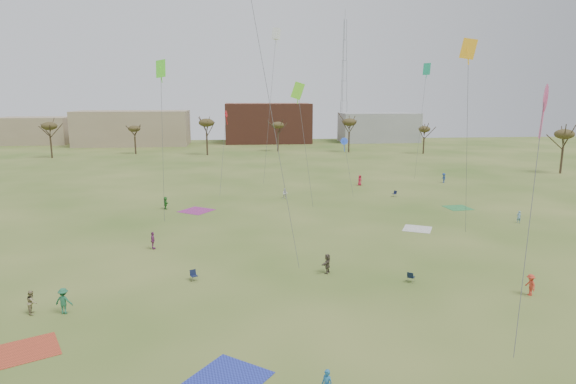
{
  "coord_description": "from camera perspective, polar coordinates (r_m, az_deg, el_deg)",
  "views": [
    {
      "loc": [
        -4.76,
        -33.15,
        14.55
      ],
      "look_at": [
        0.0,
        12.0,
        5.5
      ],
      "focal_mm": 30.43,
      "sensor_mm": 36.0,
      "label": 1
    }
  ],
  "objects": [
    {
      "name": "camp_chair_center",
      "position": [
        40.36,
        14.16,
        -9.82
      ],
      "size": [
        0.73,
        0.74,
        0.87
      ],
      "rotation": [
        0.0,
        0.0,
        2.46
      ],
      "color": "#121E33",
      "rests_on": "ground"
    },
    {
      "name": "flyer_far_a",
      "position": [
        65.13,
        -14.12,
        -1.25
      ],
      "size": [
        0.93,
        1.59,
        1.63
      ],
      "primitive_type": "imported",
      "rotation": [
        0.0,
        0.0,
        1.89
      ],
      "color": "#2D7F2A",
      "rests_on": "ground"
    },
    {
      "name": "camp_chair_right",
      "position": [
        72.69,
        12.32,
        -0.33
      ],
      "size": [
        0.73,
        0.72,
        0.87
      ],
      "rotation": [
        0.0,
        0.0,
        5.3
      ],
      "color": "#141939",
      "rests_on": "ground"
    },
    {
      "name": "ground",
      "position": [
        36.52,
        2.02,
        -12.21
      ],
      "size": [
        260.0,
        260.0,
        0.0
      ],
      "primitive_type": "plane",
      "color": "#385B1C",
      "rests_on": "ground"
    },
    {
      "name": "blanket_blue",
      "position": [
        27.41,
        -7.01,
        -20.87
      ],
      "size": [
        5.0,
        5.0,
        0.03
      ],
      "primitive_type": "cube",
      "rotation": [
        0.0,
        0.0,
        0.92
      ],
      "color": "#2837AF",
      "rests_on": "ground"
    },
    {
      "name": "building_brick",
      "position": [
        153.7,
        -2.4,
        8.07
      ],
      "size": [
        26.0,
        16.0,
        12.0
      ],
      "primitive_type": "cube",
      "color": "brown",
      "rests_on": "ground"
    },
    {
      "name": "building_tan",
      "position": [
        151.51,
        -17.66,
        7.13
      ],
      "size": [
        32.0,
        14.0,
        10.0
      ],
      "primitive_type": "cube",
      "color": "#937F60",
      "rests_on": "ground"
    },
    {
      "name": "building_grey",
      "position": [
        157.96,
        10.54,
        7.44
      ],
      "size": [
        24.0,
        12.0,
        9.0
      ],
      "primitive_type": "cube",
      "color": "gray",
      "rests_on": "ground"
    },
    {
      "name": "radio_tower",
      "position": [
        162.0,
        6.54,
        12.85
      ],
      "size": [
        1.51,
        1.72,
        41.0
      ],
      "color": "#9EA3A8",
      "rests_on": "ground"
    },
    {
      "name": "spectator_mid_d",
      "position": [
        48.73,
        -15.51,
        -5.48
      ],
      "size": [
        0.58,
        1.05,
        1.69
      ],
      "primitive_type": "imported",
      "rotation": [
        0.0,
        0.0,
        1.74
      ],
      "color": "#8C3A79",
      "rests_on": "ground"
    },
    {
      "name": "spectator_fore_b",
      "position": [
        37.93,
        -27.74,
        -11.31
      ],
      "size": [
        0.79,
        0.92,
        1.64
      ],
      "primitive_type": "imported",
      "rotation": [
        0.0,
        0.0,
        1.8
      ],
      "color": "#90845C",
      "rests_on": "ground"
    },
    {
      "name": "blanket_olive",
      "position": [
        67.76,
        19.23,
        -1.76
      ],
      "size": [
        3.37,
        3.37,
        0.03
      ],
      "primitive_type": "cube",
      "rotation": [
        0.0,
        0.0,
        0.11
      ],
      "color": "#328B45",
      "rests_on": "ground"
    },
    {
      "name": "blanket_plum",
      "position": [
        63.49,
        -10.65,
        -2.17
      ],
      "size": [
        5.01,
        5.01,
        0.03
      ],
      "primitive_type": "cube",
      "rotation": [
        0.0,
        0.0,
        0.95
      ],
      "color": "#952E7B",
      "rests_on": "ground"
    },
    {
      "name": "tree_line",
      "position": [
        112.54,
        -5.08,
        7.43
      ],
      "size": [
        117.44,
        49.32,
        8.91
      ],
      "color": "#3A2B1E",
      "rests_on": "ground"
    },
    {
      "name": "blanket_red",
      "position": [
        33.37,
        -28.03,
        -15.98
      ],
      "size": [
        4.2,
        4.2,
        0.03
      ],
      "primitive_type": "cube",
      "rotation": [
        0.0,
        0.0,
        0.47
      ],
      "color": "#C04126",
      "rests_on": "ground"
    },
    {
      "name": "flyer_near_center",
      "position": [
        36.95,
        -24.74,
        -11.49
      ],
      "size": [
        1.27,
        0.87,
        1.81
      ],
      "primitive_type": "imported",
      "rotation": [
        0.0,
        0.0,
        2.96
      ],
      "color": "#226743",
      "rests_on": "ground"
    },
    {
      "name": "kites_aloft",
      "position": [
        57.1,
        -1.03,
        16.82
      ],
      "size": [
        73.17,
        55.34,
        24.42
      ],
      "color": "red",
      "rests_on": "ground"
    },
    {
      "name": "flyer_mid_c",
      "position": [
        62.37,
        25.36,
        -2.65
      ],
      "size": [
        0.55,
        0.39,
        1.44
      ],
      "primitive_type": "imported",
      "rotation": [
        0.0,
        0.0,
        3.05
      ],
      "color": "#6C99B4",
      "rests_on": "ground"
    },
    {
      "name": "spectator_fore_c",
      "position": [
        40.98,
        4.61,
        -8.33
      ],
      "size": [
        1.22,
        1.57,
        1.66
      ],
      "primitive_type": "imported",
      "rotation": [
        0.0,
        0.0,
        4.17
      ],
      "color": "brown",
      "rests_on": "ground"
    },
    {
      "name": "blanket_cream",
      "position": [
        55.92,
        14.88,
        -4.19
      ],
      "size": [
        3.97,
        3.97,
        0.03
      ],
      "primitive_type": "cube",
      "rotation": [
        0.0,
        0.0,
        1.09
      ],
      "color": "silver",
      "rests_on": "ground"
    },
    {
      "name": "flyer_far_c",
      "position": [
        86.38,
        17.72,
        1.58
      ],
      "size": [
        0.66,
        1.08,
        1.62
      ],
      "primitive_type": "imported",
      "rotation": [
        0.0,
        0.0,
        4.77
      ],
      "color": "navy",
      "rests_on": "ground"
    },
    {
      "name": "flyer_far_b",
      "position": [
        80.65,
        8.39,
        1.37
      ],
      "size": [
        0.99,
        0.91,
        1.7
      ],
      "primitive_type": "imported",
      "rotation": [
        0.0,
        0.0,
        0.59
      ],
      "color": "#B41E34",
      "rests_on": "ground"
    },
    {
      "name": "spectator_mid_e",
      "position": [
        69.63,
        -0.36,
        -0.17
      ],
      "size": [
        0.8,
        0.66,
        1.49
      ],
      "primitive_type": "imported",
      "rotation": [
        0.0,
        0.0,
        6.14
      ],
      "color": "silver",
      "rests_on": "ground"
    },
    {
      "name": "building_tan_west",
      "position": [
        166.77,
        -27.37,
        6.4
      ],
      "size": [
        20.0,
        12.0,
        8.0
      ],
      "primitive_type": "cube",
      "color": "#937F60",
      "rests_on": "ground"
    },
    {
      "name": "flyer_mid_b",
      "position": [
        40.7,
        26.47,
        -9.69
      ],
      "size": [
        0.61,
        1.05,
        1.62
      ],
      "primitive_type": "imported",
      "rotation": [
        0.0,
        0.0,
        4.72
      ],
      "color": "red",
      "rests_on": "ground"
    },
    {
      "name": "camp_chair_left",
      "position": [
        40.13,
        -10.92,
        -9.8
      ],
      "size": [
        0.69,
        0.71,
        0.87
      ],
      "rotation": [
        0.0,
        0.0,
        0.47
      ],
      "color": "#141C39",
      "rests_on": "ground"
    }
  ]
}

